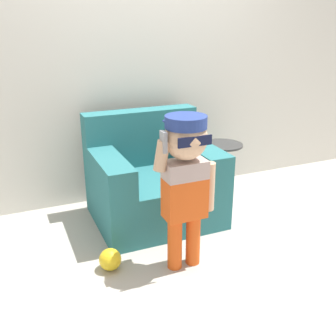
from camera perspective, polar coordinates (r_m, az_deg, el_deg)
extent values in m
plane|color=#ADA89E|center=(3.50, 0.20, -6.77)|extent=(10.00, 10.00, 0.00)
cube|color=silver|center=(3.67, -3.56, 15.74)|extent=(10.00, 0.05, 2.60)
cube|color=#286B70|center=(3.35, -1.88, -4.27)|extent=(1.00, 0.85, 0.40)
cube|color=#286B70|center=(3.49, -3.99, 4.49)|extent=(1.00, 0.18, 0.49)
cube|color=#286B70|center=(3.04, -8.26, -0.74)|extent=(0.21, 0.67, 0.23)
cube|color=#286B70|center=(3.31, 5.01, 1.21)|extent=(0.21, 0.67, 0.23)
cylinder|color=#E05119|center=(2.72, 0.99, -10.85)|extent=(0.10, 0.10, 0.38)
cylinder|color=#E05119|center=(2.77, 3.65, -10.24)|extent=(0.10, 0.10, 0.38)
cube|color=#E05119|center=(2.59, 2.44, -4.33)|extent=(0.28, 0.16, 0.28)
cube|color=#B29993|center=(2.51, 2.50, -0.22)|extent=(0.28, 0.16, 0.12)
sphere|color=tan|center=(2.45, 2.58, 4.35)|extent=(0.28, 0.28, 0.28)
cylinder|color=navy|center=(2.42, 2.62, 6.72)|extent=(0.26, 0.26, 0.08)
cube|color=navy|center=(2.54, 1.38, 6.73)|extent=(0.16, 0.13, 0.01)
cube|color=#0F1433|center=(2.33, 3.94, 3.87)|extent=(0.22, 0.01, 0.06)
cylinder|color=tan|center=(2.65, 5.95, -2.69)|extent=(0.08, 0.08, 0.34)
cylinder|color=tan|center=(2.41, -0.93, 1.78)|extent=(0.11, 0.08, 0.20)
cube|color=gray|center=(2.37, -0.66, 3.80)|extent=(0.02, 0.07, 0.13)
cylinder|color=#333333|center=(3.90, 7.60, -3.77)|extent=(0.24, 0.24, 0.02)
cylinder|color=#333333|center=(3.81, 7.77, -0.43)|extent=(0.07, 0.07, 0.51)
cylinder|color=#333333|center=(3.73, 7.96, 3.35)|extent=(0.37, 0.37, 0.02)
sphere|color=yellow|center=(2.78, -8.39, -12.99)|extent=(0.15, 0.15, 0.15)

